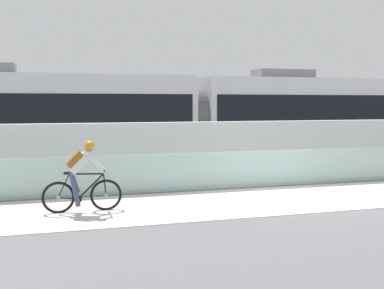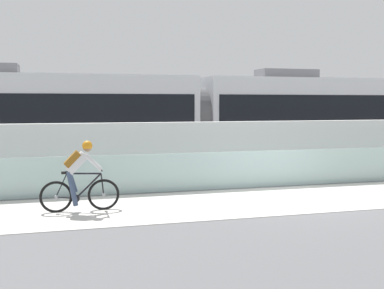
% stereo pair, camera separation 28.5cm
% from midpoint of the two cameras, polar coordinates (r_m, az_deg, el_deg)
% --- Properties ---
extents(ground_plane, '(200.00, 200.00, 0.00)m').
position_cam_midpoint_polar(ground_plane, '(12.43, 11.95, -6.43)').
color(ground_plane, slate).
extents(bike_path_deck, '(32.00, 3.20, 0.01)m').
position_cam_midpoint_polar(bike_path_deck, '(12.43, 11.95, -6.40)').
color(bike_path_deck, silver).
rests_on(bike_path_deck, ground).
extents(glass_parapet, '(32.00, 0.05, 1.06)m').
position_cam_midpoint_polar(glass_parapet, '(13.97, 8.39, -2.90)').
color(glass_parapet, silver).
rests_on(glass_parapet, ground).
extents(concrete_barrier_wall, '(32.00, 0.36, 1.85)m').
position_cam_midpoint_polar(concrete_barrier_wall, '(15.56, 5.63, -0.59)').
color(concrete_barrier_wall, white).
rests_on(concrete_barrier_wall, ground).
extents(tram_rail_near, '(32.00, 0.08, 0.01)m').
position_cam_midpoint_polar(tram_rail_near, '(17.98, 2.65, -2.77)').
color(tram_rail_near, '#595654').
rests_on(tram_rail_near, ground).
extents(tram_rail_far, '(32.00, 0.08, 0.01)m').
position_cam_midpoint_polar(tram_rail_far, '(19.33, 1.26, -2.22)').
color(tram_rail_far, '#595654').
rests_on(tram_rail_far, ground).
extents(tram, '(22.56, 2.54, 3.81)m').
position_cam_midpoint_polar(tram, '(18.30, -0.13, 3.31)').
color(tram, silver).
rests_on(tram, ground).
extents(cyclist_on_bike, '(1.77, 0.58, 1.61)m').
position_cam_midpoint_polar(cyclist_on_bike, '(10.84, -14.01, -3.85)').
color(cyclist_on_bike, black).
rests_on(cyclist_on_bike, ground).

